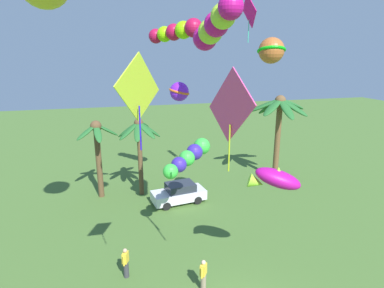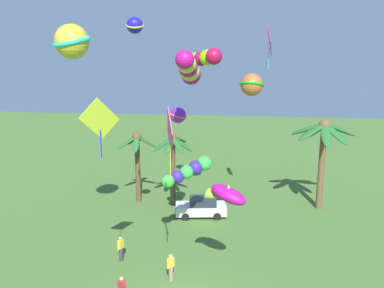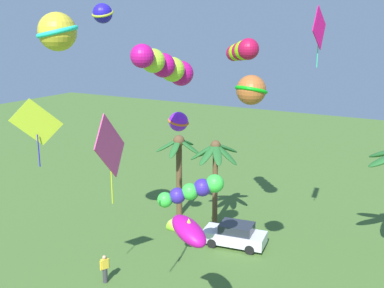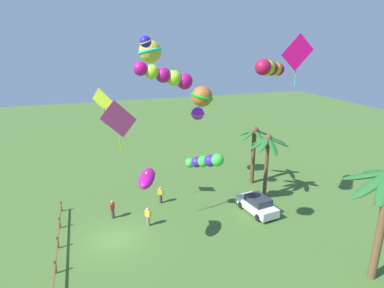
{
  "view_description": "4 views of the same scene",
  "coord_description": "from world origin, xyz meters",
  "px_view_note": "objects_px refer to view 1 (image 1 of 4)",
  "views": [
    {
      "loc": [
        -4.74,
        -9.14,
        10.57
      ],
      "look_at": [
        -0.81,
        5.7,
        6.26
      ],
      "focal_mm": 29.53,
      "sensor_mm": 36.0,
      "label": 1
    },
    {
      "loc": [
        2.42,
        -17.92,
        12.9
      ],
      "look_at": [
        -0.11,
        4.87,
        7.45
      ],
      "focal_mm": 38.44,
      "sensor_mm": 36.0,
      "label": 2
    },
    {
      "loc": [
        10.52,
        -12.58,
        13.35
      ],
      "look_at": [
        0.21,
        5.73,
        8.03
      ],
      "focal_mm": 43.01,
      "sensor_mm": 36.0,
      "label": 3
    },
    {
      "loc": [
        21.47,
        -1.31,
        13.96
      ],
      "look_at": [
        -0.15,
        6.03,
        6.75
      ],
      "focal_mm": 30.35,
      "sensor_mm": 36.0,
      "label": 4
    }
  ],
  "objects_px": {
    "kite_diamond_4": "(231,108)",
    "kite_ball_6": "(271,51)",
    "palm_tree_2": "(280,114)",
    "kite_tube_8": "(215,26)",
    "kite_tube_0": "(176,32)",
    "kite_diamond_2": "(249,11)",
    "kite_diamond_5": "(138,90)",
    "kite_ball_1": "(179,92)",
    "spectator_1": "(203,275)",
    "kite_fish_7": "(275,179)",
    "parked_car_0": "(179,193)",
    "palm_tree_1": "(139,136)",
    "palm_tree_0": "(97,142)",
    "kite_tube_3": "(189,157)",
    "spectator_2": "(126,263)"
  },
  "relations": [
    {
      "from": "kite_diamond_5",
      "to": "kite_ball_6",
      "type": "distance_m",
      "value": 8.95
    },
    {
      "from": "spectator_1",
      "to": "kite_tube_0",
      "type": "xyz_separation_m",
      "value": [
        0.91,
        9.52,
        11.26
      ]
    },
    {
      "from": "spectator_1",
      "to": "kite_fish_7",
      "type": "bearing_deg",
      "value": -8.81
    },
    {
      "from": "kite_diamond_5",
      "to": "spectator_1",
      "type": "bearing_deg",
      "value": 41.6
    },
    {
      "from": "parked_car_0",
      "to": "spectator_1",
      "type": "distance_m",
      "value": 9.25
    },
    {
      "from": "palm_tree_0",
      "to": "kite_ball_1",
      "type": "bearing_deg",
      "value": -59.0
    },
    {
      "from": "parked_car_0",
      "to": "kite_diamond_5",
      "type": "xyz_separation_m",
      "value": [
        -3.71,
        -11.71,
        8.86
      ]
    },
    {
      "from": "spectator_1",
      "to": "kite_tube_8",
      "type": "xyz_separation_m",
      "value": [
        0.84,
        1.51,
        10.94
      ]
    },
    {
      "from": "kite_tube_0",
      "to": "kite_diamond_5",
      "type": "height_order",
      "value": "kite_tube_0"
    },
    {
      "from": "spectator_1",
      "to": "kite_diamond_2",
      "type": "height_order",
      "value": "kite_diamond_2"
    },
    {
      "from": "kite_ball_6",
      "to": "spectator_1",
      "type": "bearing_deg",
      "value": -146.28
    },
    {
      "from": "kite_tube_8",
      "to": "kite_ball_1",
      "type": "bearing_deg",
      "value": 110.08
    },
    {
      "from": "kite_diamond_4",
      "to": "kite_ball_6",
      "type": "distance_m",
      "value": 6.37
    },
    {
      "from": "kite_ball_6",
      "to": "kite_ball_1",
      "type": "bearing_deg",
      "value": 163.44
    },
    {
      "from": "spectator_1",
      "to": "kite_ball_1",
      "type": "distance_m",
      "value": 8.99
    },
    {
      "from": "spectator_1",
      "to": "kite_tube_3",
      "type": "relative_size",
      "value": 0.52
    },
    {
      "from": "kite_tube_0",
      "to": "kite_diamond_4",
      "type": "height_order",
      "value": "kite_tube_0"
    },
    {
      "from": "parked_car_0",
      "to": "kite_diamond_4",
      "type": "bearing_deg",
      "value": -92.86
    },
    {
      "from": "palm_tree_1",
      "to": "spectator_2",
      "type": "xyz_separation_m",
      "value": [
        -1.78,
        -9.61,
        -3.93
      ]
    },
    {
      "from": "parked_car_0",
      "to": "kite_tube_8",
      "type": "distance_m",
      "value": 13.43
    },
    {
      "from": "kite_tube_0",
      "to": "kite_diamond_2",
      "type": "height_order",
      "value": "kite_diamond_2"
    },
    {
      "from": "palm_tree_1",
      "to": "spectator_1",
      "type": "height_order",
      "value": "palm_tree_1"
    },
    {
      "from": "palm_tree_1",
      "to": "kite_tube_3",
      "type": "distance_m",
      "value": 7.2
    },
    {
      "from": "spectator_2",
      "to": "kite_tube_3",
      "type": "xyz_separation_m",
      "value": [
        3.9,
        2.73,
        4.27
      ]
    },
    {
      "from": "kite_tube_8",
      "to": "kite_tube_3",
      "type": "bearing_deg",
      "value": 96.64
    },
    {
      "from": "palm_tree_1",
      "to": "kite_fish_7",
      "type": "relative_size",
      "value": 2.43
    },
    {
      "from": "palm_tree_0",
      "to": "kite_tube_8",
      "type": "distance_m",
      "value": 13.85
    },
    {
      "from": "parked_car_0",
      "to": "spectator_2",
      "type": "relative_size",
      "value": 2.58
    },
    {
      "from": "kite_fish_7",
      "to": "palm_tree_0",
      "type": "bearing_deg",
      "value": 122.27
    },
    {
      "from": "kite_tube_3",
      "to": "kite_fish_7",
      "type": "relative_size",
      "value": 1.23
    },
    {
      "from": "kite_fish_7",
      "to": "spectator_2",
      "type": "bearing_deg",
      "value": 160.31
    },
    {
      "from": "kite_tube_0",
      "to": "kite_ball_6",
      "type": "height_order",
      "value": "kite_tube_0"
    },
    {
      "from": "palm_tree_2",
      "to": "spectator_1",
      "type": "distance_m",
      "value": 16.48
    },
    {
      "from": "spectator_2",
      "to": "kite_tube_3",
      "type": "bearing_deg",
      "value": 35.01
    },
    {
      "from": "spectator_1",
      "to": "kite_diamond_5",
      "type": "distance_m",
      "value": 9.57
    },
    {
      "from": "kite_diamond_5",
      "to": "kite_tube_8",
      "type": "distance_m",
      "value": 5.83
    },
    {
      "from": "parked_car_0",
      "to": "kite_diamond_5",
      "type": "distance_m",
      "value": 15.15
    },
    {
      "from": "palm_tree_0",
      "to": "palm_tree_2",
      "type": "bearing_deg",
      "value": 0.2
    },
    {
      "from": "kite_diamond_4",
      "to": "kite_fish_7",
      "type": "relative_size",
      "value": 1.48
    },
    {
      "from": "kite_fish_7",
      "to": "kite_tube_8",
      "type": "distance_m",
      "value": 6.97
    },
    {
      "from": "parked_car_0",
      "to": "kite_diamond_2",
      "type": "height_order",
      "value": "kite_diamond_2"
    },
    {
      "from": "kite_diamond_2",
      "to": "kite_tube_3",
      "type": "height_order",
      "value": "kite_diamond_2"
    },
    {
      "from": "palm_tree_2",
      "to": "kite_tube_8",
      "type": "bearing_deg",
      "value": -132.41
    },
    {
      "from": "parked_car_0",
      "to": "kite_fish_7",
      "type": "xyz_separation_m",
      "value": [
        2.13,
        -9.68,
        4.69
      ]
    },
    {
      "from": "kite_tube_0",
      "to": "kite_diamond_2",
      "type": "bearing_deg",
      "value": -13.07
    },
    {
      "from": "parked_car_0",
      "to": "kite_diamond_5",
      "type": "relative_size",
      "value": 1.42
    },
    {
      "from": "palm_tree_2",
      "to": "kite_tube_8",
      "type": "relative_size",
      "value": 1.81
    },
    {
      "from": "spectator_1",
      "to": "kite_diamond_2",
      "type": "relative_size",
      "value": 0.52
    },
    {
      "from": "kite_ball_6",
      "to": "kite_tube_8",
      "type": "xyz_separation_m",
      "value": [
        -3.42,
        -1.34,
        0.94
      ]
    },
    {
      "from": "palm_tree_0",
      "to": "kite_tube_0",
      "type": "height_order",
      "value": "kite_tube_0"
    }
  ]
}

